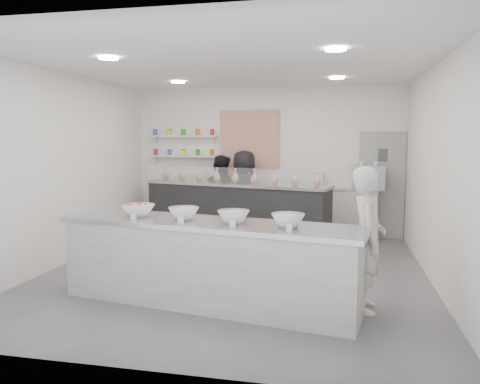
% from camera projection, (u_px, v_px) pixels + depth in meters
% --- Properties ---
extents(floor, '(6.00, 6.00, 0.00)m').
position_uv_depth(floor, '(235.00, 273.00, 6.90)').
color(floor, '#515156').
rests_on(floor, ground).
extents(ceiling, '(6.00, 6.00, 0.00)m').
position_uv_depth(ceiling, '(235.00, 65.00, 6.55)').
color(ceiling, white).
rests_on(ceiling, floor).
extents(back_wall, '(5.50, 0.00, 5.50)m').
position_uv_depth(back_wall, '(266.00, 161.00, 9.64)').
color(back_wall, white).
rests_on(back_wall, floor).
extents(left_wall, '(0.00, 6.00, 6.00)m').
position_uv_depth(left_wall, '(63.00, 169.00, 7.29)').
color(left_wall, white).
rests_on(left_wall, floor).
extents(right_wall, '(0.00, 6.00, 6.00)m').
position_uv_depth(right_wall, '(438.00, 175.00, 6.16)').
color(right_wall, white).
rests_on(right_wall, floor).
extents(back_door, '(0.88, 0.04, 2.10)m').
position_uv_depth(back_door, '(382.00, 186.00, 9.19)').
color(back_door, gray).
rests_on(back_door, floor).
extents(pattern_panel, '(1.25, 0.03, 1.20)m').
position_uv_depth(pattern_panel, '(250.00, 140.00, 9.64)').
color(pattern_panel, '#A0360A').
rests_on(pattern_panel, back_wall).
extents(jar_shelf_lower, '(1.45, 0.22, 0.04)m').
position_uv_depth(jar_shelf_lower, '(184.00, 156.00, 9.89)').
color(jar_shelf_lower, silver).
rests_on(jar_shelf_lower, back_wall).
extents(jar_shelf_upper, '(1.45, 0.22, 0.04)m').
position_uv_depth(jar_shelf_upper, '(184.00, 136.00, 9.84)').
color(jar_shelf_upper, silver).
rests_on(jar_shelf_upper, back_wall).
extents(preserve_jars, '(1.45, 0.10, 0.56)m').
position_uv_depth(preserve_jars, '(183.00, 143.00, 9.84)').
color(preserve_jars, red).
rests_on(preserve_jars, jar_shelf_lower).
extents(downlight_0, '(0.24, 0.24, 0.02)m').
position_uv_depth(downlight_0, '(109.00, 58.00, 5.87)').
color(downlight_0, white).
rests_on(downlight_0, ceiling).
extents(downlight_1, '(0.24, 0.24, 0.02)m').
position_uv_depth(downlight_1, '(336.00, 50.00, 5.29)').
color(downlight_1, white).
rests_on(downlight_1, ceiling).
extents(downlight_2, '(0.24, 0.24, 0.02)m').
position_uv_depth(downlight_2, '(178.00, 82.00, 8.40)').
color(downlight_2, white).
rests_on(downlight_2, ceiling).
extents(downlight_3, '(0.24, 0.24, 0.02)m').
position_uv_depth(downlight_3, '(337.00, 78.00, 7.82)').
color(downlight_3, white).
rests_on(downlight_3, ceiling).
extents(prep_counter, '(3.78, 1.46, 1.01)m').
position_uv_depth(prep_counter, '(208.00, 263.00, 5.57)').
color(prep_counter, '#9E9D99').
rests_on(prep_counter, floor).
extents(back_bar, '(3.72, 1.57, 1.14)m').
position_uv_depth(back_bar, '(235.00, 212.00, 8.94)').
color(back_bar, black).
rests_on(back_bar, floor).
extents(sneeze_guard, '(3.50, 0.92, 0.31)m').
position_uv_depth(sneeze_guard, '(227.00, 176.00, 8.57)').
color(sneeze_guard, white).
rests_on(sneeze_guard, back_bar).
extents(espresso_ledge, '(1.33, 0.42, 0.99)m').
position_uv_depth(espresso_ledge, '(342.00, 214.00, 9.22)').
color(espresso_ledge, '#9E9D99').
rests_on(espresso_ledge, floor).
extents(espresso_machine, '(0.60, 0.41, 0.45)m').
position_uv_depth(espresso_machine, '(368.00, 178.00, 9.04)').
color(espresso_machine, '#93969E').
rests_on(espresso_machine, espresso_ledge).
extents(cup_stacks, '(0.24, 0.24, 0.31)m').
position_uv_depth(cup_stacks, '(319.00, 181.00, 9.24)').
color(cup_stacks, '#CDA993').
rests_on(cup_stacks, espresso_ledge).
extents(prep_bowls, '(2.37, 0.86, 0.15)m').
position_uv_depth(prep_bowls, '(208.00, 215.00, 5.50)').
color(prep_bowls, white).
rests_on(prep_bowls, prep_counter).
extents(label_cards, '(2.01, 0.04, 0.07)m').
position_uv_depth(label_cards, '(203.00, 226.00, 5.00)').
color(label_cards, white).
rests_on(label_cards, prep_counter).
extents(cookie_bags, '(3.28, 0.98, 0.27)m').
position_uv_depth(cookie_bags, '(235.00, 176.00, 8.86)').
color(cookie_bags, '#D4699C').
rests_on(cookie_bags, back_bar).
extents(woman_prep, '(0.41, 0.62, 1.66)m').
position_uv_depth(woman_prep, '(368.00, 240.00, 5.33)').
color(woman_prep, silver).
rests_on(woman_prep, floor).
extents(staff_left, '(0.94, 0.83, 1.64)m').
position_uv_depth(staff_left, '(221.00, 195.00, 9.51)').
color(staff_left, black).
rests_on(staff_left, floor).
extents(staff_right, '(0.97, 0.77, 1.74)m').
position_uv_depth(staff_right, '(244.00, 194.00, 9.40)').
color(staff_right, black).
rests_on(staff_right, floor).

